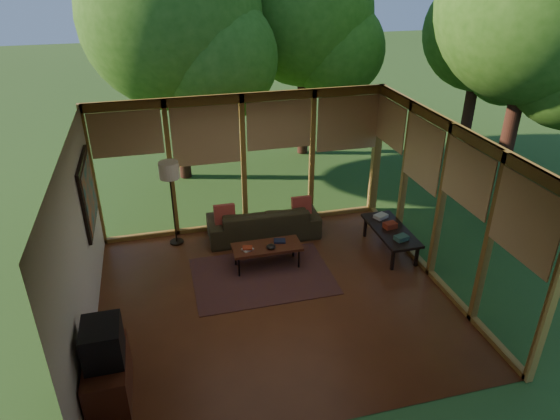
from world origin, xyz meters
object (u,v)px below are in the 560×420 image
object	(u,v)px
media_cabinet	(108,377)
floor_lamp	(169,175)
side_console	(391,231)
coffee_table	(267,247)
sofa	(263,221)
television	(103,343)

from	to	relation	value
media_cabinet	floor_lamp	size ratio (longest dim) A/B	0.61
side_console	coffee_table	bearing A→B (deg)	178.96
sofa	floor_lamp	xyz separation A→B (m)	(-1.67, 0.15, 1.09)
media_cabinet	side_console	world-z (taller)	media_cabinet
sofa	media_cabinet	world-z (taller)	sofa
floor_lamp	side_console	size ratio (longest dim) A/B	1.18
media_cabinet	floor_lamp	xyz separation A→B (m)	(1.06, 3.56, 1.11)
media_cabinet	side_console	distance (m)	5.38
sofa	side_console	size ratio (longest dim) A/B	1.52
floor_lamp	sofa	bearing A→B (deg)	-5.28
television	media_cabinet	bearing A→B (deg)	180.00
coffee_table	media_cabinet	bearing A→B (deg)	-137.60
sofa	floor_lamp	size ratio (longest dim) A/B	1.29
sofa	media_cabinet	size ratio (longest dim) A/B	2.13
coffee_table	side_console	size ratio (longest dim) A/B	0.86
television	floor_lamp	size ratio (longest dim) A/B	0.33
sofa	side_console	distance (m)	2.42
media_cabinet	coffee_table	size ratio (longest dim) A/B	0.83
media_cabinet	television	distance (m)	0.55
sofa	floor_lamp	world-z (taller)	floor_lamp
media_cabinet	floor_lamp	distance (m)	3.87
sofa	television	bearing A→B (deg)	53.10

